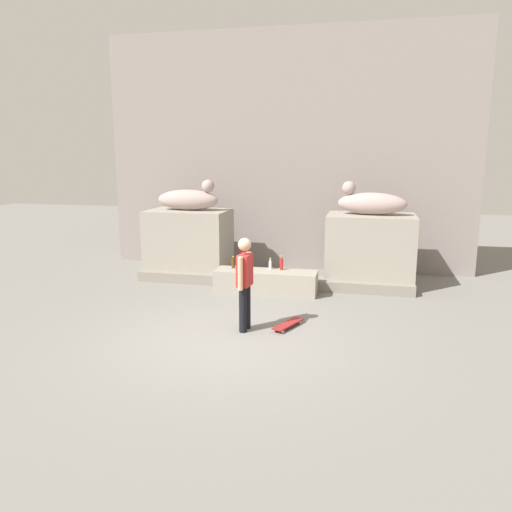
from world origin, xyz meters
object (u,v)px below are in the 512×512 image
at_px(bottle_brown, 233,263).
at_px(skater, 245,280).
at_px(statue_reclining_right, 370,203).
at_px(statue_reclining_left, 189,199).
at_px(bottle_red, 282,264).
at_px(skateboard, 288,324).
at_px(bottle_clear, 270,265).

bearing_deg(bottle_brown, skater, -70.54).
bearing_deg(statue_reclining_right, statue_reclining_left, 5.69).
distance_m(statue_reclining_left, skater, 4.56).
bearing_deg(skater, statue_reclining_right, 155.93).
distance_m(skater, bottle_brown, 2.78).
bearing_deg(skater, bottle_red, -178.83).
relative_size(statue_reclining_right, skateboard, 2.02).
bearing_deg(bottle_clear, bottle_brown, -176.02).
relative_size(statue_reclining_left, bottle_clear, 6.07).
height_order(bottle_red, bottle_clear, bottle_red).
bearing_deg(bottle_brown, skateboard, -54.29).
height_order(statue_reclining_right, bottle_brown, statue_reclining_right).
xyz_separation_m(statue_reclining_left, bottle_red, (2.57, -1.06, -1.33)).
distance_m(bottle_brown, bottle_clear, 0.86).
xyz_separation_m(statue_reclining_left, skateboard, (3.11, -3.44, -1.91)).
distance_m(statue_reclining_left, bottle_brown, 2.29).
bearing_deg(bottle_red, skateboard, -77.27).
distance_m(statue_reclining_right, skater, 4.43).
height_order(statue_reclining_left, bottle_brown, statue_reclining_left).
bearing_deg(statue_reclining_right, skater, 66.16).
bearing_deg(bottle_clear, skateboard, -71.41).
bearing_deg(bottle_clear, statue_reclining_right, 26.35).
height_order(statue_reclining_right, skater, statue_reclining_right).
distance_m(skateboard, bottle_red, 2.51).
height_order(skater, bottle_brown, skater).
bearing_deg(bottle_brown, statue_reclining_right, 20.53).
height_order(skateboard, bottle_brown, bottle_brown).
bearing_deg(skateboard, bottle_brown, -121.38).
bearing_deg(bottle_brown, bottle_clear, 3.98).
bearing_deg(skateboard, bottle_clear, -138.50).
height_order(skater, skateboard, skater).
distance_m(statue_reclining_right, bottle_clear, 2.79).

